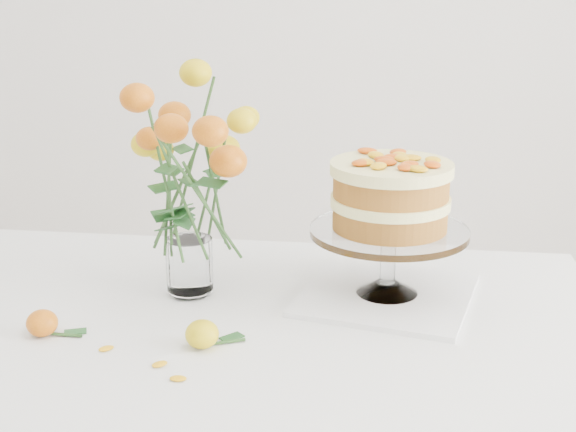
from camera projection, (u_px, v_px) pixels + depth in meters
name	position (u px, v px, depth m)	size (l,w,h in m)	color
table	(196.00, 370.00, 1.39)	(1.43, 0.93, 0.76)	tan
napkin	(387.00, 295.00, 1.49)	(0.30, 0.30, 0.01)	white
cake_stand	(390.00, 203.00, 1.43)	(0.29, 0.29, 0.26)	silver
rose_vase	(185.00, 161.00, 1.43)	(0.38, 0.38, 0.44)	silver
loose_rose_near	(202.00, 334.00, 1.29)	(0.09, 0.06, 0.05)	yellow
loose_rose_far	(42.00, 323.00, 1.33)	(0.09, 0.05, 0.04)	#BA5509
stray_petal_a	(106.00, 349.00, 1.28)	(0.03, 0.02, 0.00)	#FBB20F
stray_petal_b	(160.00, 364.00, 1.23)	(0.03, 0.02, 0.00)	#FBB20F
stray_petal_c	(178.00, 379.00, 1.19)	(0.03, 0.02, 0.00)	#FBB20F
stray_petal_d	(36.00, 330.00, 1.35)	(0.03, 0.02, 0.00)	#FBB20F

